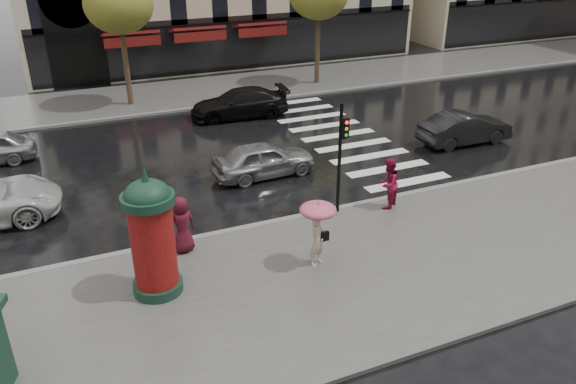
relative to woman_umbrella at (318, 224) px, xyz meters
name	(u,v)px	position (x,y,z in m)	size (l,w,h in m)	color
ground	(311,273)	(-0.28, -0.20, -1.41)	(160.00, 160.00, 0.00)	black
near_sidewalk	(319,280)	(-0.28, -0.70, -1.35)	(90.00, 7.00, 0.12)	#474744
far_sidewalk	(164,96)	(-0.28, 18.80, -1.35)	(90.00, 6.00, 0.12)	#474744
near_kerb	(271,223)	(-0.28, 2.80, -1.34)	(90.00, 0.25, 0.14)	slate
far_kerb	(177,111)	(-0.28, 15.80, -1.34)	(90.00, 0.25, 0.14)	slate
zebra_crossing	(338,135)	(5.72, 9.40, -1.41)	(3.60, 11.75, 0.01)	silver
tree_far_left	(119,5)	(-2.28, 17.80, 3.75)	(3.40, 3.40, 6.64)	#38281C
woman_umbrella	(318,224)	(0.00, 0.00, 0.00)	(1.02, 1.02, 1.96)	beige
woman_red	(388,184)	(3.72, 2.20, -0.42)	(0.85, 0.66, 1.75)	maroon
man_burgundy	(182,225)	(-3.28, 2.20, -0.43)	(0.84, 0.55, 1.73)	#4F0F1E
morris_column	(152,234)	(-4.39, 0.53, 0.42)	(1.33, 1.33, 3.59)	#143426
traffic_light	(341,149)	(2.06, 2.53, 0.98)	(0.25, 0.36, 3.75)	black
car_silver	(264,159)	(0.94, 6.55, -0.74)	(1.60, 3.97, 1.35)	#9B9A9F
car_darkgrey	(465,128)	(10.35, 6.32, -0.72)	(1.46, 4.20, 1.38)	black
car_black	(239,103)	(2.44, 13.76, -0.71)	(1.97, 4.85, 1.41)	black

